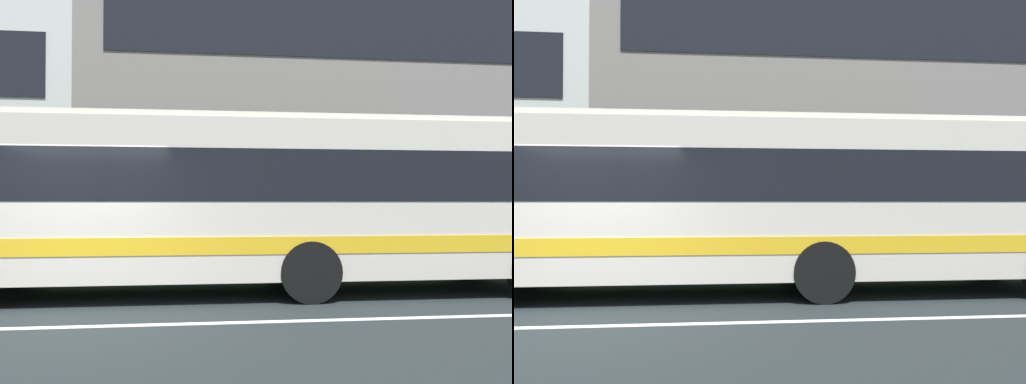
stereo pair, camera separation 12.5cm
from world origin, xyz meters
TOP-DOWN VIEW (x-y plane):
  - ground_plane at (0.00, 0.00)m, footprint 160.00×160.00m
  - lane_centre_line at (0.00, 0.00)m, footprint 60.00×0.16m
  - hedge_row_far at (1.89, 6.21)m, footprint 19.09×1.10m
  - apartment_block_right at (9.73, 14.06)m, footprint 23.30×8.90m
  - transit_bus at (2.86, 2.43)m, footprint 11.22×2.57m

SIDE VIEW (x-z plane):
  - ground_plane at x=0.00m, z-range 0.00..0.00m
  - lane_centre_line at x=0.00m, z-range 0.00..0.01m
  - hedge_row_far at x=1.89m, z-range 0.00..1.04m
  - transit_bus at x=2.86m, z-range 0.16..3.26m
  - apartment_block_right at x=9.73m, z-range 0.00..13.04m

